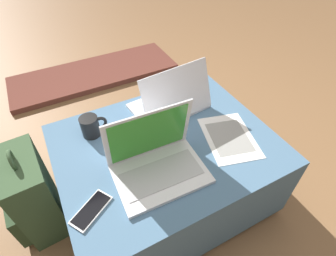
{
  "coord_description": "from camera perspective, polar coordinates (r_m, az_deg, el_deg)",
  "views": [
    {
      "loc": [
        -0.36,
        -0.7,
        1.27
      ],
      "look_at": [
        0.01,
        0.01,
        0.5
      ],
      "focal_mm": 28.0,
      "sensor_mm": 36.0,
      "label": 1
    }
  ],
  "objects": [
    {
      "name": "ground_plane",
      "position": [
        1.49,
        -0.26,
        -14.38
      ],
      "size": [
        14.0,
        14.0,
        0.0
      ],
      "primitive_type": "plane",
      "color": "olive"
    },
    {
      "name": "ottoman",
      "position": [
        1.32,
        -0.29,
        -9.49
      ],
      "size": [
        0.94,
        0.74,
        0.42
      ],
      "color": "#2A3D4E",
      "rests_on": "ground_plane"
    },
    {
      "name": "laptop_near",
      "position": [
        1.02,
        -2.51,
        -7.03
      ],
      "size": [
        0.36,
        0.26,
        0.26
      ],
      "rotation": [
        0.0,
        0.0,
        -0.04
      ],
      "color": "silver",
      "rests_on": "ottoman"
    },
    {
      "name": "laptop_far",
      "position": [
        1.29,
        0.72,
        5.73
      ],
      "size": [
        0.38,
        0.28,
        0.25
      ],
      "rotation": [
        0.0,
        0.0,
        3.24
      ],
      "color": "silver",
      "rests_on": "ottoman"
    },
    {
      "name": "cell_phone",
      "position": [
        1.0,
        -16.35,
        -16.76
      ],
      "size": [
        0.17,
        0.14,
        0.01
      ],
      "rotation": [
        0.0,
        0.0,
        2.13
      ],
      "color": "white",
      "rests_on": "ottoman"
    },
    {
      "name": "backpack",
      "position": [
        1.39,
        -27.46,
        -13.02
      ],
      "size": [
        0.23,
        0.31,
        0.51
      ],
      "rotation": [
        0.0,
        0.0,
        -1.5
      ],
      "color": "#385133",
      "rests_on": "ground_plane"
    },
    {
      "name": "paper_sheet",
      "position": [
        1.21,
        13.17,
        -1.96
      ],
      "size": [
        0.28,
        0.34,
        0.0
      ],
      "rotation": [
        0.0,
        0.0,
        -0.27
      ],
      "color": "white",
      "rests_on": "ottoman"
    },
    {
      "name": "coffee_mug",
      "position": [
        1.21,
        -16.41,
        0.4
      ],
      "size": [
        0.12,
        0.08,
        0.1
      ],
      "color": "black",
      "rests_on": "ottoman"
    },
    {
      "name": "fireplace_hearth",
      "position": [
        2.44,
        -15.61,
        11.4
      ],
      "size": [
        1.4,
        0.5,
        0.04
      ],
      "color": "brown",
      "rests_on": "ground_plane"
    }
  ]
}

